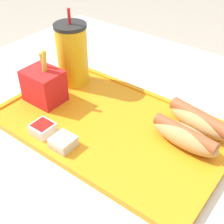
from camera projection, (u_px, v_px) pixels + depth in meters
The scene contains 7 objects.
food_tray at pixel (112, 125), 0.65m from camera, with size 0.47×0.29×0.01m.
soda_cup at pixel (72, 54), 0.73m from camera, with size 0.08×0.08×0.18m.
hot_dog_far at pixel (199, 120), 0.62m from camera, with size 0.15×0.07×0.04m.
hot_dog_near at pixel (185, 136), 0.58m from camera, with size 0.14×0.06×0.04m.
fries_carton at pixel (44, 85), 0.69m from camera, with size 0.08×0.07×0.12m.
sauce_cup_mayo at pixel (63, 142), 0.58m from camera, with size 0.04×0.04×0.02m.
sauce_cup_ketchup at pixel (43, 128), 0.62m from camera, with size 0.04×0.04×0.02m.
Camera 1 is at (0.29, -0.42, 1.18)m, focal length 50.00 mm.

